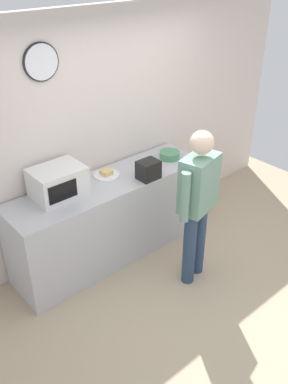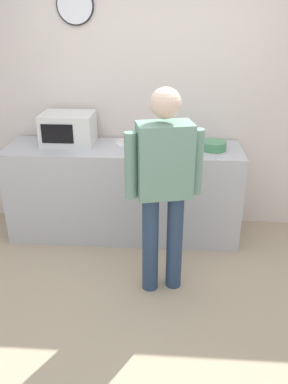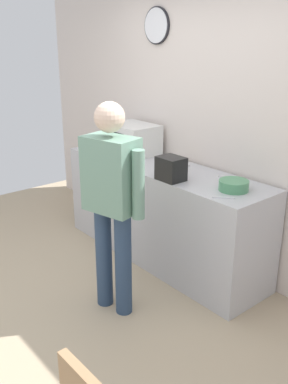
{
  "view_description": "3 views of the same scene",
  "coord_description": "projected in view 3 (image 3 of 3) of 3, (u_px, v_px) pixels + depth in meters",
  "views": [
    {
      "loc": [
        -2.5,
        -1.92,
        3.07
      ],
      "look_at": [
        -0.11,
        0.86,
        0.91
      ],
      "focal_mm": 39.23,
      "sensor_mm": 36.0,
      "label": 1
    },
    {
      "loc": [
        0.17,
        -2.4,
        2.13
      ],
      "look_at": [
        -0.04,
        0.69,
        0.71
      ],
      "focal_mm": 37.14,
      "sensor_mm": 36.0,
      "label": 2
    },
    {
      "loc": [
        2.58,
        -1.38,
        2.09
      ],
      "look_at": [
        -0.1,
        0.85,
        0.82
      ],
      "focal_mm": 40.29,
      "sensor_mm": 36.0,
      "label": 3
    }
  ],
  "objects": [
    {
      "name": "microwave",
      "position": [
        133.0,
        139.0,
        4.42
      ],
      "size": [
        0.5,
        0.39,
        0.3
      ],
      "color": "silver",
      "rests_on": "kitchen_counter"
    },
    {
      "name": "salad_bowl",
      "position": [
        234.0,
        185.0,
        3.38
      ],
      "size": [
        0.24,
        0.24,
        0.08
      ],
      "primitive_type": "cylinder",
      "color": "#4C8E60",
      "rests_on": "kitchen_counter"
    },
    {
      "name": "spoon_utensil",
      "position": [
        223.0,
        198.0,
        3.23
      ],
      "size": [
        0.14,
        0.13,
        0.01
      ],
      "primitive_type": "cube",
      "rotation": [
        0.0,
        0.0,
        0.75
      ],
      "color": "silver",
      "rests_on": "kitchen_counter"
    },
    {
      "name": "fork_utensil",
      "position": [
        226.0,
        178.0,
        3.67
      ],
      "size": [
        0.17,
        0.02,
        0.01
      ],
      "primitive_type": "cube",
      "rotation": [
        0.0,
        0.0,
        0.03
      ],
      "color": "silver",
      "rests_on": "kitchen_counter"
    },
    {
      "name": "sandwich_plate",
      "position": [
        175.0,
        163.0,
        4.05
      ],
      "size": [
        0.28,
        0.28,
        0.06
      ],
      "color": "white",
      "rests_on": "kitchen_counter"
    },
    {
      "name": "ground_plane",
      "position": [
        69.0,
        315.0,
        3.41
      ],
      "size": [
        6.0,
        6.0,
        0.0
      ],
      "primitive_type": "plane",
      "color": "tan"
    },
    {
      "name": "person_standing",
      "position": [
        112.0,
        195.0,
        3.19
      ],
      "size": [
        0.58,
        0.33,
        1.66
      ],
      "color": "navy",
      "rests_on": "ground_plane"
    },
    {
      "name": "back_wall",
      "position": [
        213.0,
        127.0,
        3.93
      ],
      "size": [
        5.4,
        0.13,
        2.6
      ],
      "color": "silver",
      "rests_on": "ground_plane"
    },
    {
      "name": "toaster",
      "position": [
        171.0,
        169.0,
        3.6
      ],
      "size": [
        0.22,
        0.18,
        0.2
      ],
      "primitive_type": "cube",
      "color": "black",
      "rests_on": "kitchen_counter"
    },
    {
      "name": "kitchen_counter",
      "position": [
        161.0,
        212.0,
        4.18
      ],
      "size": [
        2.27,
        0.62,
        0.94
      ],
      "primitive_type": "cube",
      "color": "#B7B7BC",
      "rests_on": "ground_plane"
    }
  ]
}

